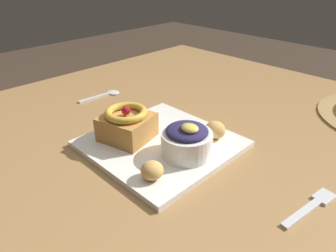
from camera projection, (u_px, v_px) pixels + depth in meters
The scene contains 8 objects.
dining_table at pixel (214, 174), 0.70m from camera, with size 1.24×1.12×0.73m.
front_plate at pixel (161, 144), 0.64m from camera, with size 0.27×0.27×0.01m, color white.
cake_slice at pixel (127, 124), 0.63m from camera, with size 0.12×0.11×0.07m.
berry_ramekin at pixel (188, 141), 0.58m from camera, with size 0.10×0.10×0.07m.
fritter_front at pixel (215, 130), 0.64m from camera, with size 0.04×0.04×0.04m, color tan.
fritter_middle at pixel (152, 170), 0.52m from camera, with size 0.04×0.04×0.03m, color tan.
fork at pixel (312, 206), 0.48m from camera, with size 0.04×0.13×0.00m.
spoon at pixel (106, 94), 0.88m from camera, with size 0.04×0.13×0.00m.
Camera 1 is at (0.33, -0.47, 1.07)m, focal length 33.03 mm.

